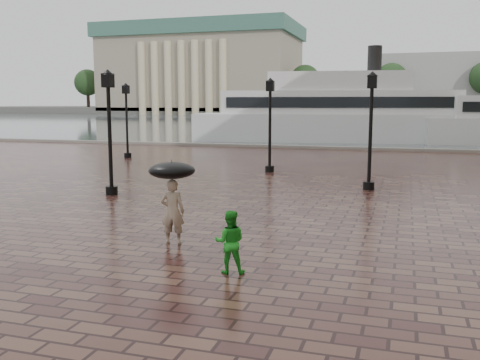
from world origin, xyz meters
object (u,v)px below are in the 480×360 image
object	(u,v)px
child_pedestrian	(230,242)
ferry_near	(338,113)
street_lamps	(276,125)
adult_pedestrian	(173,212)

from	to	relation	value
child_pedestrian	ferry_near	xyz separation A→B (m)	(-2.57, 37.88, 1.82)
street_lamps	adult_pedestrian	xyz separation A→B (m)	(0.68, -13.34, -1.54)
street_lamps	adult_pedestrian	size ratio (longest dim) A/B	13.63
street_lamps	ferry_near	xyz separation A→B (m)	(0.11, 22.84, 0.13)
street_lamps	adult_pedestrian	bearing A→B (deg)	-87.09
street_lamps	adult_pedestrian	distance (m)	13.45
adult_pedestrian	ferry_near	bearing A→B (deg)	-102.02
adult_pedestrian	ferry_near	xyz separation A→B (m)	(-0.57, 36.19, 1.67)
child_pedestrian	ferry_near	world-z (taller)	ferry_near
street_lamps	child_pedestrian	distance (m)	15.37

